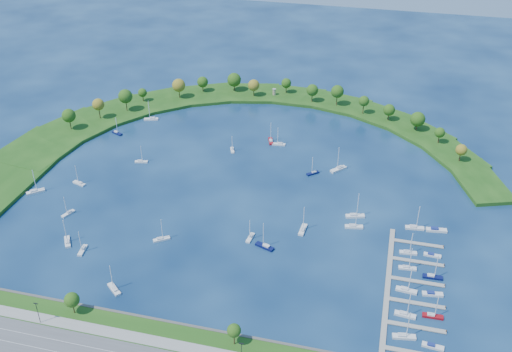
% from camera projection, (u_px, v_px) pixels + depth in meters
% --- Properties ---
extents(ground, '(700.00, 700.00, 0.00)m').
position_uv_depth(ground, '(245.00, 186.00, 310.45)').
color(ground, '#071B3E').
rests_on(ground, ground).
extents(breakwater, '(286.74, 247.64, 2.00)m').
position_uv_depth(breakwater, '(192.00, 133.00, 359.70)').
color(breakwater, '#194412').
rests_on(breakwater, ground).
extents(breakwater_trees, '(237.77, 93.71, 14.80)m').
position_uv_depth(breakwater_trees, '(252.00, 97.00, 381.78)').
color(breakwater_trees, '#382314').
rests_on(breakwater_trees, breakwater).
extents(harbor_tower, '(2.60, 2.60, 4.50)m').
position_uv_depth(harbor_tower, '(274.00, 92.00, 404.55)').
color(harbor_tower, gray).
rests_on(harbor_tower, breakwater).
extents(dock_system, '(24.28, 82.00, 1.60)m').
position_uv_depth(dock_system, '(406.00, 290.00, 242.27)').
color(dock_system, gray).
rests_on(dock_system, ground).
extents(moored_boat_0, '(8.14, 7.32, 12.61)m').
position_uv_depth(moored_boat_0, '(114.00, 289.00, 242.26)').
color(moored_boat_0, silver).
rests_on(moored_boat_0, ground).
extents(moored_boat_1, '(6.76, 6.31, 10.64)m').
position_uv_depth(moored_boat_1, '(313.00, 173.00, 320.38)').
color(moored_boat_1, '#0A1041').
rests_on(moored_boat_1, ground).
extents(moored_boat_2, '(9.59, 5.10, 13.58)m').
position_uv_depth(moored_boat_2, '(355.00, 215.00, 286.21)').
color(moored_boat_2, silver).
rests_on(moored_boat_2, ground).
extents(moored_boat_3, '(9.36, 5.47, 13.29)m').
position_uv_depth(moored_boat_3, '(265.00, 246.00, 266.10)').
color(moored_boat_3, '#0A1041').
rests_on(moored_boat_3, ground).
extents(moored_boat_4, '(7.80, 5.03, 11.16)m').
position_uv_depth(moored_boat_4, '(117.00, 132.00, 360.46)').
color(moored_boat_4, '#0A1041').
rests_on(moored_boat_4, ground).
extents(moored_boat_5, '(4.20, 7.07, 10.04)m').
position_uv_depth(moored_boat_5, '(232.00, 150.00, 342.31)').
color(moored_boat_5, silver).
rests_on(moored_boat_5, ground).
extents(moored_boat_6, '(3.09, 7.86, 11.24)m').
position_uv_depth(moored_boat_6, '(83.00, 250.00, 263.98)').
color(moored_boat_6, silver).
rests_on(moored_boat_6, ground).
extents(moored_boat_7, '(8.01, 2.92, 11.52)m').
position_uv_depth(moored_boat_7, '(279.00, 144.00, 348.29)').
color(moored_boat_7, silver).
rests_on(moored_boat_7, ground).
extents(moored_boat_8, '(4.88, 8.80, 12.47)m').
position_uv_depth(moored_boat_8, '(271.00, 141.00, 351.51)').
color(moored_boat_8, maroon).
rests_on(moored_boat_8, ground).
extents(moored_boat_9, '(7.96, 4.40, 11.28)m').
position_uv_depth(moored_boat_9, '(79.00, 183.00, 311.50)').
color(moored_boat_9, silver).
rests_on(moored_boat_9, ground).
extents(moored_boat_10, '(9.32, 5.06, 13.20)m').
position_uv_depth(moored_boat_10, '(151.00, 119.00, 376.66)').
color(moored_boat_10, silver).
rests_on(moored_boat_10, ground).
extents(moored_boat_11, '(4.51, 7.42, 10.56)m').
position_uv_depth(moored_boat_11, '(68.00, 213.00, 288.15)').
color(moored_boat_11, silver).
rests_on(moored_boat_11, ground).
extents(moored_boat_12, '(6.58, 8.32, 12.36)m').
position_uv_depth(moored_boat_12, '(67.00, 241.00, 268.96)').
color(moored_boat_12, silver).
rests_on(moored_boat_12, ground).
extents(moored_boat_13, '(3.02, 8.99, 13.02)m').
position_uv_depth(moored_boat_13, '(303.00, 229.00, 276.79)').
color(moored_boat_13, silver).
rests_on(moored_boat_13, ground).
extents(moored_boat_14, '(8.92, 4.03, 12.67)m').
position_uv_depth(moored_boat_14, '(354.00, 226.00, 278.88)').
color(moored_boat_14, silver).
rests_on(moored_boat_14, ground).
extents(moored_boat_15, '(2.74, 7.46, 10.73)m').
position_uv_depth(moored_boat_15, '(250.00, 237.00, 271.77)').
color(moored_boat_15, silver).
rests_on(moored_boat_15, ground).
extents(moored_boat_16, '(7.61, 6.31, 11.46)m').
position_uv_depth(moored_boat_16, '(161.00, 239.00, 270.71)').
color(moored_boat_16, silver).
rests_on(moored_boat_16, ground).
extents(moored_boat_17, '(7.47, 3.57, 10.59)m').
position_uv_depth(moored_boat_17, '(141.00, 161.00, 330.98)').
color(moored_boat_17, silver).
rests_on(moored_boat_17, ground).
extents(moored_boat_18, '(8.59, 8.21, 13.65)m').
position_uv_depth(moored_boat_18, '(35.00, 191.00, 304.53)').
color(moored_boat_18, silver).
rests_on(moored_boat_18, ground).
extents(moored_boat_19, '(8.67, 9.26, 14.58)m').
position_uv_depth(moored_boat_19, '(339.00, 169.00, 323.72)').
color(moored_boat_19, silver).
rests_on(moored_boat_19, ground).
extents(docked_boat_0, '(9.05, 3.87, 12.88)m').
position_uv_depth(docked_boat_0, '(404.00, 336.00, 220.33)').
color(docked_boat_0, silver).
rests_on(docked_boat_0, ground).
extents(docked_boat_1, '(8.17, 3.03, 1.63)m').
position_uv_depth(docked_boat_1, '(433.00, 346.00, 216.54)').
color(docked_boat_1, silver).
rests_on(docked_boat_1, ground).
extents(docked_boat_2, '(8.51, 3.14, 12.23)m').
position_uv_depth(docked_boat_2, '(405.00, 314.00, 229.96)').
color(docked_boat_2, silver).
rests_on(docked_boat_2, ground).
extents(docked_boat_3, '(8.09, 2.42, 11.83)m').
position_uv_depth(docked_boat_3, '(433.00, 315.00, 229.36)').
color(docked_boat_3, maroon).
rests_on(docked_boat_3, ground).
extents(docked_boat_4, '(8.85, 3.27, 12.72)m').
position_uv_depth(docked_boat_4, '(406.00, 290.00, 241.73)').
color(docked_boat_4, silver).
rests_on(docked_boat_4, ground).
extents(docked_boat_5, '(8.66, 3.56, 1.71)m').
position_uv_depth(docked_boat_5, '(432.00, 294.00, 240.00)').
color(docked_boat_5, silver).
rests_on(docked_boat_5, ground).
extents(docked_boat_6, '(7.80, 2.80, 11.23)m').
position_uv_depth(docked_boat_6, '(407.00, 267.00, 253.62)').
color(docked_boat_6, silver).
rests_on(docked_boat_6, ground).
extents(docked_boat_7, '(8.37, 2.61, 12.19)m').
position_uv_depth(docked_boat_7, '(432.00, 276.00, 248.74)').
color(docked_boat_7, '#0A1041').
rests_on(docked_boat_7, ground).
extents(docked_boat_8, '(7.91, 2.98, 11.35)m').
position_uv_depth(docked_boat_8, '(408.00, 252.00, 262.51)').
color(docked_boat_8, silver).
rests_on(docked_boat_8, ground).
extents(docked_boat_9, '(7.70, 2.58, 1.55)m').
position_uv_depth(docked_boat_9, '(432.00, 255.00, 261.15)').
color(docked_boat_9, silver).
rests_on(docked_boat_9, ground).
extents(docked_boat_10, '(8.96, 3.38, 12.86)m').
position_uv_depth(docked_boat_10, '(415.00, 227.00, 278.10)').
color(docked_boat_10, silver).
rests_on(docked_boat_10, ground).
extents(docked_boat_11, '(9.92, 3.93, 1.97)m').
position_uv_depth(docked_boat_11, '(436.00, 230.00, 276.69)').
color(docked_boat_11, silver).
rests_on(docked_boat_11, ground).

